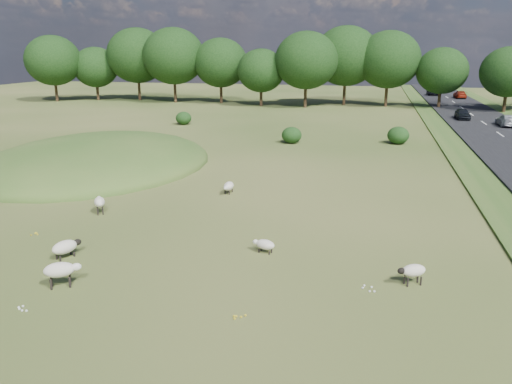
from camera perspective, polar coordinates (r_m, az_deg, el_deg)
ground at (r=42.17m, az=2.33°, el=4.71°), size 160.00×160.00×0.00m
mound at (r=39.03m, az=-17.63°, el=3.04°), size 16.00×20.00×4.00m
road at (r=52.70m, az=26.57°, el=5.45°), size 8.00×150.00×0.25m
treeline at (r=76.58m, az=6.80°, el=14.64°), size 96.28×14.66×11.70m
shrubs at (r=48.97m, az=4.12°, el=7.16°), size 25.10×10.56×1.58m
sheep_0 at (r=29.57m, az=-3.17°, el=0.66°), size 0.56×1.21×0.70m
sheep_1 at (r=19.09m, az=17.48°, el=-8.58°), size 1.13×0.83×0.79m
sheep_2 at (r=21.03m, az=0.99°, el=-6.02°), size 1.06×0.65×0.59m
sheep_3 at (r=19.34m, az=-21.45°, el=-8.30°), size 1.33×1.04×0.95m
sheep_4 at (r=21.93m, az=-20.94°, el=-5.89°), size 0.98×1.34×0.75m
sheep_5 at (r=27.17m, az=-17.46°, el=-1.09°), size 0.98×1.23×0.88m
car_0 at (r=60.85m, az=26.75°, el=7.34°), size 1.71×4.21×1.22m
car_1 at (r=97.22m, az=19.62°, el=10.75°), size 2.04×4.43×1.23m
car_4 at (r=92.86m, az=22.29°, el=10.29°), size 1.74×4.28×1.24m
car_5 at (r=64.72m, az=22.54°, el=8.26°), size 1.48×3.69×1.26m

